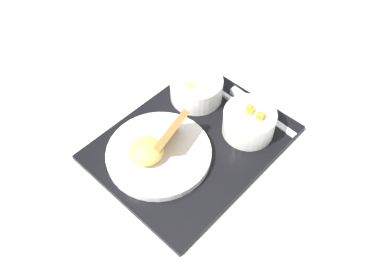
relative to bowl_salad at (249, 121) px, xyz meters
name	(u,v)px	position (x,y,z in m)	size (l,w,h in m)	color
ground_plane	(192,144)	(0.10, -0.07, -0.05)	(4.00, 4.00, 0.00)	silver
serving_tray	(192,142)	(0.10, -0.07, -0.04)	(0.41, 0.32, 0.01)	black
bowl_salad	(249,121)	(0.00, 0.00, 0.00)	(0.11, 0.11, 0.07)	white
bowl_soup	(196,88)	(0.00, -0.15, 0.00)	(0.12, 0.12, 0.06)	white
plate_main	(157,151)	(0.18, -0.10, -0.02)	(0.22, 0.22, 0.09)	white
knife	(250,102)	(-0.07, -0.05, -0.03)	(0.03, 0.19, 0.02)	silver
spoon	(244,108)	(-0.05, -0.04, -0.03)	(0.04, 0.17, 0.01)	silver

